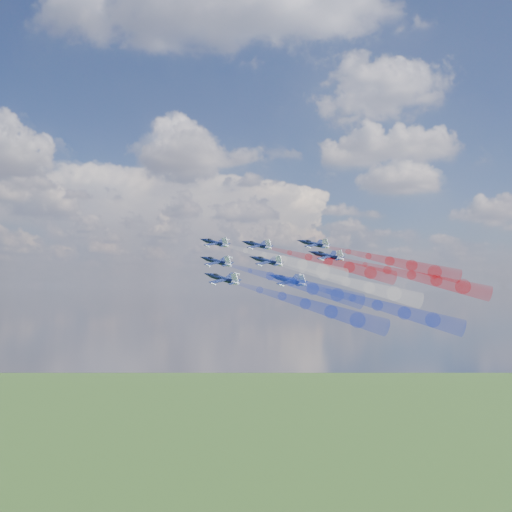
# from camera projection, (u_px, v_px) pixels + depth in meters

# --- Properties ---
(jet_lead) EXTENTS (13.41, 12.78, 7.42)m
(jet_lead) POSITION_uv_depth(u_px,v_px,m) (215.00, 243.00, 148.29)
(jet_lead) COLOR black
(trail_lead) EXTENTS (30.91, 21.17, 12.27)m
(trail_lead) POSITION_uv_depth(u_px,v_px,m) (282.00, 260.00, 135.63)
(trail_lead) COLOR white
(jet_inner_left) EXTENTS (13.41, 12.78, 7.42)m
(jet_inner_left) POSITION_uv_depth(u_px,v_px,m) (217.00, 261.00, 135.92)
(jet_inner_left) COLOR black
(trail_inner_left) EXTENTS (30.91, 21.17, 12.27)m
(trail_inner_left) POSITION_uv_depth(u_px,v_px,m) (291.00, 282.00, 123.26)
(trail_inner_left) COLOR #182FCC
(jet_inner_right) EXTENTS (13.41, 12.78, 7.42)m
(jet_inner_right) POSITION_uv_depth(u_px,v_px,m) (257.00, 245.00, 149.42)
(jet_inner_right) COLOR black
(trail_inner_right) EXTENTS (30.91, 21.17, 12.27)m
(trail_inner_right) POSITION_uv_depth(u_px,v_px,m) (328.00, 262.00, 136.76)
(trail_inner_right) COLOR red
(jet_outer_left) EXTENTS (13.41, 12.78, 7.42)m
(jet_outer_left) POSITION_uv_depth(u_px,v_px,m) (222.00, 279.00, 123.50)
(jet_outer_left) COLOR black
(trail_outer_left) EXTENTS (30.91, 21.17, 12.27)m
(trail_outer_left) POSITION_uv_depth(u_px,v_px,m) (306.00, 304.00, 110.84)
(trail_outer_left) COLOR #182FCC
(jet_center_third) EXTENTS (13.41, 12.78, 7.42)m
(jet_center_third) POSITION_uv_depth(u_px,v_px,m) (267.00, 261.00, 136.55)
(jet_center_third) COLOR black
(trail_center_third) EXTENTS (30.91, 21.17, 12.27)m
(trail_center_third) POSITION_uv_depth(u_px,v_px,m) (346.00, 282.00, 123.89)
(trail_center_third) COLOR white
(jet_outer_right) EXTENTS (13.41, 12.78, 7.42)m
(jet_outer_right) POSITION_uv_depth(u_px,v_px,m) (314.00, 244.00, 150.32)
(jet_outer_right) COLOR black
(trail_outer_right) EXTENTS (30.91, 21.17, 12.27)m
(trail_outer_right) POSITION_uv_depth(u_px,v_px,m) (390.00, 261.00, 137.66)
(trail_outer_right) COLOR red
(jet_rear_left) EXTENTS (13.41, 12.78, 7.42)m
(jet_rear_left) POSITION_uv_depth(u_px,v_px,m) (289.00, 280.00, 125.70)
(jet_rear_left) COLOR black
(trail_rear_left) EXTENTS (30.91, 21.17, 12.27)m
(trail_rear_left) POSITION_uv_depth(u_px,v_px,m) (378.00, 305.00, 113.04)
(trail_rear_left) COLOR #182FCC
(jet_rear_right) EXTENTS (13.41, 12.78, 7.42)m
(jet_rear_right) POSITION_uv_depth(u_px,v_px,m) (327.00, 256.00, 138.39)
(jet_rear_right) COLOR black
(trail_rear_right) EXTENTS (30.91, 21.17, 12.27)m
(trail_rear_right) POSITION_uv_depth(u_px,v_px,m) (411.00, 275.00, 125.73)
(trail_rear_right) COLOR red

